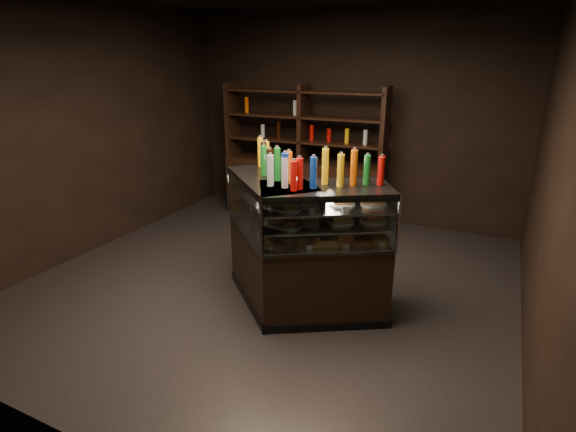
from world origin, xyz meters
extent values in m
plane|color=black|center=(0.00, 0.00, 0.00)|extent=(5.00, 5.00, 0.00)
cube|color=black|center=(0.00, 2.50, 1.50)|extent=(5.00, 0.02, 3.00)
cube|color=black|center=(0.00, -2.50, 1.50)|extent=(5.00, 0.02, 3.00)
cube|color=black|center=(2.50, 0.00, 1.50)|extent=(0.02, 5.00, 3.00)
cube|color=black|center=(-2.50, 0.00, 1.50)|extent=(0.02, 5.00, 3.00)
cube|color=black|center=(0.76, -0.39, 0.38)|extent=(1.29, 1.08, 0.75)
cube|color=black|center=(0.76, -0.39, 0.04)|extent=(1.33, 1.12, 0.08)
cube|color=black|center=(0.76, -0.39, 1.26)|extent=(1.29, 1.08, 0.06)
cube|color=silver|center=(0.76, -0.39, 0.76)|extent=(1.22, 1.02, 0.02)
cube|color=silver|center=(0.76, -0.39, 0.94)|extent=(1.22, 1.02, 0.02)
cube|color=silver|center=(0.76, -0.39, 1.10)|extent=(1.22, 1.02, 0.02)
cube|color=white|center=(0.91, -0.65, 1.02)|extent=(1.00, 0.59, 0.53)
cylinder|color=silver|center=(1.40, -0.35, 1.02)|extent=(0.03, 0.03, 0.55)
cylinder|color=silver|center=(0.41, -0.93, 1.02)|extent=(0.03, 0.03, 0.55)
cube|color=black|center=(0.19, -0.32, 0.38)|extent=(1.23, 1.21, 0.75)
cube|color=black|center=(0.19, -0.32, 0.04)|extent=(1.27, 1.25, 0.08)
cube|color=black|center=(0.19, -0.32, 1.26)|extent=(1.23, 1.21, 0.06)
cube|color=silver|center=(0.19, -0.32, 0.76)|extent=(1.17, 1.15, 0.02)
cube|color=silver|center=(0.19, -0.32, 0.94)|extent=(1.17, 1.15, 0.02)
cube|color=silver|center=(0.19, -0.32, 1.10)|extent=(1.17, 1.15, 0.02)
cube|color=white|center=(-0.02, -0.54, 1.02)|extent=(0.84, 0.80, 0.53)
cylinder|color=silver|center=(0.41, -0.93, 1.02)|extent=(0.03, 0.03, 0.55)
cylinder|color=silver|center=(-0.43, -0.13, 1.02)|extent=(0.03, 0.03, 0.55)
cube|color=#BC7143|center=(0.35, -0.66, 0.80)|extent=(0.20, 0.17, 0.06)
cube|color=#BC7143|center=(0.49, -0.58, 0.80)|extent=(0.20, 0.17, 0.06)
cube|color=#BC7143|center=(0.63, -0.50, 0.80)|extent=(0.20, 0.17, 0.06)
cube|color=#BC7143|center=(0.77, -0.41, 0.80)|extent=(0.20, 0.17, 0.06)
cube|color=#BC7143|center=(0.91, -0.33, 0.80)|extent=(0.20, 0.17, 0.06)
cube|color=#BC7143|center=(1.05, -0.25, 0.80)|extent=(0.20, 0.17, 0.06)
cube|color=#BC7143|center=(1.19, -0.17, 0.80)|extent=(0.20, 0.17, 0.06)
cylinder|color=white|center=(0.38, -0.61, 0.96)|extent=(0.24, 0.24, 0.01)
cube|color=#BC7143|center=(0.38, -0.61, 0.99)|extent=(0.19, 0.16, 0.05)
cylinder|color=white|center=(0.63, -0.46, 0.96)|extent=(0.24, 0.24, 0.01)
cube|color=#BC7143|center=(0.63, -0.46, 0.99)|extent=(0.19, 0.16, 0.05)
cylinder|color=white|center=(0.88, -0.32, 0.96)|extent=(0.24, 0.24, 0.01)
cube|color=#BC7143|center=(0.88, -0.32, 0.99)|extent=(0.19, 0.16, 0.05)
cylinder|color=white|center=(1.14, -0.17, 0.96)|extent=(0.24, 0.24, 0.01)
cube|color=#BC7143|center=(1.14, -0.17, 0.99)|extent=(0.19, 0.16, 0.05)
cylinder|color=white|center=(0.38, -0.61, 1.12)|extent=(0.24, 0.24, 0.02)
cube|color=#BC7143|center=(0.38, -0.61, 1.15)|extent=(0.19, 0.16, 0.05)
cylinder|color=white|center=(0.63, -0.46, 1.12)|extent=(0.24, 0.24, 0.02)
cube|color=#BC7143|center=(0.63, -0.46, 1.15)|extent=(0.19, 0.16, 0.05)
cylinder|color=white|center=(0.88, -0.32, 1.12)|extent=(0.24, 0.24, 0.02)
cube|color=#BC7143|center=(0.88, -0.32, 1.15)|extent=(0.19, 0.16, 0.05)
cylinder|color=white|center=(1.14, -0.17, 1.12)|extent=(0.24, 0.24, 0.02)
cube|color=#BC7143|center=(1.14, -0.17, 1.15)|extent=(0.19, 0.16, 0.05)
cube|color=#BC7143|center=(-0.18, -0.01, 0.80)|extent=(0.19, 0.19, 0.06)
cube|color=#BC7143|center=(-0.06, -0.12, 0.80)|extent=(0.19, 0.19, 0.06)
cube|color=#BC7143|center=(0.05, -0.23, 0.80)|extent=(0.19, 0.19, 0.06)
cube|color=#BC7143|center=(0.17, -0.34, 0.80)|extent=(0.19, 0.19, 0.06)
cube|color=#BC7143|center=(0.29, -0.46, 0.80)|extent=(0.19, 0.19, 0.06)
cube|color=#BC7143|center=(0.40, -0.57, 0.80)|extent=(0.19, 0.19, 0.06)
cube|color=#BC7143|center=(0.52, -0.68, 0.80)|extent=(0.19, 0.19, 0.06)
cylinder|color=white|center=(-0.13, -0.02, 0.96)|extent=(0.24, 0.24, 0.01)
cube|color=#BC7143|center=(-0.13, -0.02, 0.99)|extent=(0.18, 0.18, 0.05)
cylinder|color=white|center=(0.08, -0.22, 0.96)|extent=(0.24, 0.24, 0.01)
cube|color=#BC7143|center=(0.08, -0.22, 0.99)|extent=(0.18, 0.18, 0.05)
cylinder|color=white|center=(0.29, -0.42, 0.96)|extent=(0.24, 0.24, 0.01)
cube|color=#BC7143|center=(0.29, -0.42, 0.99)|extent=(0.18, 0.18, 0.05)
cylinder|color=white|center=(0.51, -0.63, 0.96)|extent=(0.24, 0.24, 0.01)
cube|color=#BC7143|center=(0.51, -0.63, 0.99)|extent=(0.18, 0.18, 0.05)
cylinder|color=white|center=(-0.13, -0.02, 1.12)|extent=(0.24, 0.24, 0.02)
cube|color=#BC7143|center=(-0.13, -0.02, 1.15)|extent=(0.18, 0.18, 0.05)
cylinder|color=white|center=(0.08, -0.22, 1.12)|extent=(0.24, 0.24, 0.02)
cube|color=#BC7143|center=(0.08, -0.22, 1.15)|extent=(0.18, 0.18, 0.05)
cylinder|color=white|center=(0.29, -0.42, 1.12)|extent=(0.24, 0.24, 0.02)
cube|color=#BC7143|center=(0.29, -0.42, 1.15)|extent=(0.18, 0.18, 0.05)
cylinder|color=white|center=(0.51, -0.63, 1.12)|extent=(0.24, 0.24, 0.02)
cube|color=#BC7143|center=(0.51, -0.63, 1.15)|extent=(0.18, 0.18, 0.05)
cylinder|color=#147223|center=(0.34, -0.64, 1.43)|extent=(0.06, 0.06, 0.28)
cylinder|color=silver|center=(0.34, -0.64, 1.58)|extent=(0.03, 0.03, 0.02)
cylinder|color=#D8590A|center=(0.44, -0.57, 1.43)|extent=(0.06, 0.06, 0.28)
cylinder|color=silver|center=(0.44, -0.57, 1.58)|extent=(0.03, 0.03, 0.02)
cylinder|color=#0F38B2|center=(0.55, -0.51, 1.43)|extent=(0.06, 0.06, 0.28)
cylinder|color=silver|center=(0.55, -0.51, 1.58)|extent=(0.03, 0.03, 0.02)
cylinder|color=#B20C0A|center=(0.65, -0.45, 1.43)|extent=(0.06, 0.06, 0.28)
cylinder|color=silver|center=(0.65, -0.45, 1.58)|extent=(0.03, 0.03, 0.02)
cylinder|color=yellow|center=(0.76, -0.39, 1.43)|extent=(0.06, 0.06, 0.28)
cylinder|color=silver|center=(0.76, -0.39, 1.58)|extent=(0.03, 0.03, 0.02)
cylinder|color=silver|center=(0.86, -0.33, 1.43)|extent=(0.06, 0.06, 0.28)
cylinder|color=silver|center=(0.86, -0.33, 1.58)|extent=(0.03, 0.03, 0.02)
cylinder|color=black|center=(0.97, -0.27, 1.43)|extent=(0.06, 0.06, 0.28)
cylinder|color=silver|center=(0.97, -0.27, 1.58)|extent=(0.03, 0.03, 0.02)
cylinder|color=#147223|center=(1.07, -0.20, 1.43)|extent=(0.06, 0.06, 0.28)
cylinder|color=silver|center=(1.07, -0.20, 1.58)|extent=(0.03, 0.03, 0.02)
cylinder|color=#D8590A|center=(1.18, -0.14, 1.43)|extent=(0.06, 0.06, 0.28)
cylinder|color=silver|center=(1.18, -0.14, 1.58)|extent=(0.03, 0.03, 0.02)
cylinder|color=#147223|center=(-0.16, 0.01, 1.43)|extent=(0.06, 0.06, 0.28)
cylinder|color=silver|center=(-0.16, 0.01, 1.58)|extent=(0.03, 0.03, 0.02)
cylinder|color=#D8590A|center=(-0.07, -0.07, 1.43)|extent=(0.06, 0.06, 0.28)
cylinder|color=silver|center=(-0.07, -0.07, 1.58)|extent=(0.03, 0.03, 0.02)
cylinder|color=#0F38B2|center=(0.01, -0.16, 1.43)|extent=(0.06, 0.06, 0.28)
cylinder|color=silver|center=(0.01, -0.16, 1.58)|extent=(0.03, 0.03, 0.02)
cylinder|color=#B20C0A|center=(0.10, -0.24, 1.43)|extent=(0.06, 0.06, 0.28)
cylinder|color=silver|center=(0.10, -0.24, 1.58)|extent=(0.03, 0.03, 0.02)
cylinder|color=yellow|center=(0.19, -0.32, 1.43)|extent=(0.06, 0.06, 0.28)
cylinder|color=silver|center=(0.19, -0.32, 1.58)|extent=(0.03, 0.03, 0.02)
cylinder|color=silver|center=(0.28, -0.41, 1.43)|extent=(0.06, 0.06, 0.28)
cylinder|color=silver|center=(0.28, -0.41, 1.58)|extent=(0.03, 0.03, 0.02)
cylinder|color=black|center=(0.36, -0.49, 1.43)|extent=(0.06, 0.06, 0.28)
cylinder|color=silver|center=(0.36, -0.49, 1.58)|extent=(0.03, 0.03, 0.02)
cylinder|color=#147223|center=(0.45, -0.57, 1.43)|extent=(0.06, 0.06, 0.28)
cylinder|color=silver|center=(0.45, -0.57, 1.58)|extent=(0.03, 0.03, 0.02)
cylinder|color=#D8590A|center=(0.54, -0.66, 1.43)|extent=(0.06, 0.06, 0.28)
cylinder|color=silver|center=(0.54, -0.66, 1.58)|extent=(0.03, 0.03, 0.02)
cylinder|color=black|center=(0.73, 0.18, 0.09)|extent=(0.25, 0.25, 0.19)
cone|color=#1B612A|center=(0.73, 0.18, 0.44)|extent=(0.37, 0.37, 0.52)
cone|color=#1B612A|center=(0.73, 0.18, 0.61)|extent=(0.29, 0.29, 0.36)
cube|color=black|center=(-0.55, 2.05, 0.45)|extent=(2.44, 0.51, 0.90)
cube|color=black|center=(-1.73, 2.00, 1.45)|extent=(0.07, 0.38, 1.10)
cube|color=black|center=(-0.55, 2.05, 1.45)|extent=(0.07, 0.38, 1.10)
cube|color=black|center=(0.64, 2.10, 1.45)|extent=(0.07, 0.38, 1.10)
cube|color=black|center=(-0.55, 2.05, 1.20)|extent=(2.39, 0.47, 0.03)
cube|color=black|center=(-0.55, 2.05, 1.55)|extent=(2.39, 0.47, 0.03)
cube|color=black|center=(-0.55, 2.05, 1.90)|extent=(2.39, 0.47, 0.03)
cylinder|color=#147223|center=(-1.47, 2.01, 1.32)|extent=(0.06, 0.06, 0.22)
cylinder|color=#D8590A|center=(-1.20, 2.02, 1.32)|extent=(0.06, 0.06, 0.22)
cylinder|color=#0F38B2|center=(-0.94, 2.03, 1.32)|extent=(0.06, 0.06, 0.22)
cylinder|color=#B20C0A|center=(-0.68, 2.04, 1.32)|extent=(0.06, 0.06, 0.22)
cylinder|color=yellow|center=(-0.41, 2.06, 1.32)|extent=(0.06, 0.06, 0.22)
cylinder|color=silver|center=(-0.15, 2.07, 1.32)|extent=(0.06, 0.06, 0.22)
cylinder|color=black|center=(0.11, 2.08, 1.32)|extent=(0.06, 0.06, 0.22)
cylinder|color=#147223|center=(0.37, 2.09, 1.32)|extent=(0.06, 0.06, 0.22)
camera|label=1|loc=(2.11, -3.95, 2.36)|focal=28.00mm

